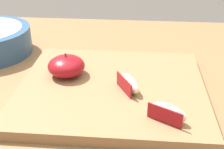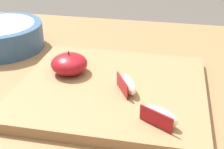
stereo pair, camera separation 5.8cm
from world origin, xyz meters
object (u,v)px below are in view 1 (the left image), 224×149
apple_half_skin_up (66,66)px  apple_wedge_middle (168,112)px  apple_wedge_near_knife (129,83)px  cutting_board (112,88)px

apple_half_skin_up → apple_wedge_middle: apple_half_skin_up is taller
apple_wedge_near_knife → apple_wedge_middle: bearing=-53.5°
apple_half_skin_up → apple_wedge_middle: bearing=-35.2°
cutting_board → apple_wedge_middle: 0.15m
cutting_board → apple_wedge_near_knife: apple_wedge_near_knife is taller
cutting_board → apple_wedge_middle: bearing=-47.7°
apple_half_skin_up → apple_wedge_near_knife: bearing=-20.7°
apple_wedge_near_knife → apple_wedge_middle: size_ratio=1.01×
cutting_board → apple_wedge_middle: (0.10, -0.11, 0.02)m
cutting_board → apple_wedge_middle: size_ratio=5.47×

